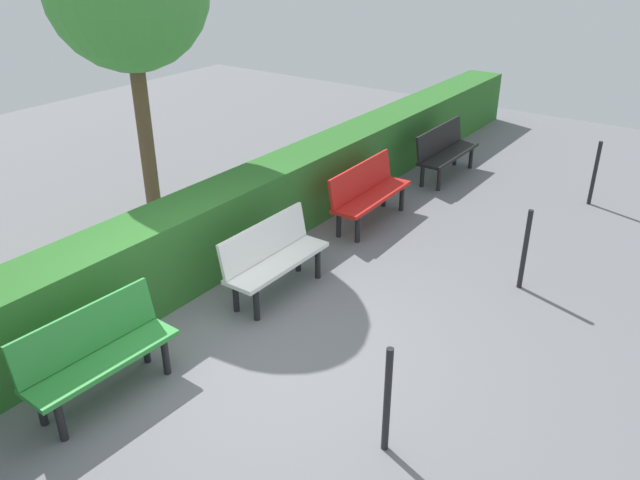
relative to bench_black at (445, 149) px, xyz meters
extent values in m
plane|color=slate|center=(5.65, 0.64, -0.48)|extent=(21.15, 21.15, 0.00)
cube|color=black|center=(0.00, 0.07, -0.07)|extent=(1.59, 0.43, 0.05)
cube|color=black|center=(0.00, -0.12, 0.17)|extent=(1.59, 0.11, 0.42)
cylinder|color=black|center=(-0.65, 0.22, -0.29)|extent=(0.07, 0.07, 0.39)
cylinder|color=black|center=(-0.64, -0.08, -0.29)|extent=(0.07, 0.07, 0.39)
cylinder|color=black|center=(0.64, 0.23, -0.29)|extent=(0.07, 0.07, 0.39)
cylinder|color=black|center=(0.64, -0.07, -0.29)|extent=(0.07, 0.07, 0.39)
cube|color=red|center=(2.35, -0.01, -0.07)|extent=(1.60, 0.46, 0.05)
cube|color=red|center=(2.36, -0.20, 0.17)|extent=(1.59, 0.14, 0.42)
cylinder|color=black|center=(1.71, 0.13, -0.29)|extent=(0.07, 0.07, 0.39)
cylinder|color=black|center=(1.71, -0.17, -0.29)|extent=(0.07, 0.07, 0.39)
cylinder|color=black|center=(2.99, 0.16, -0.29)|extent=(0.07, 0.07, 0.39)
cylinder|color=black|center=(3.00, -0.14, -0.29)|extent=(0.07, 0.07, 0.39)
cube|color=white|center=(4.66, 0.13, -0.07)|extent=(1.44, 0.43, 0.05)
cube|color=white|center=(4.66, -0.06, 0.17)|extent=(1.44, 0.13, 0.42)
cylinder|color=black|center=(4.09, 0.28, -0.29)|extent=(0.07, 0.07, 0.39)
cylinder|color=black|center=(4.09, -0.02, -0.29)|extent=(0.07, 0.07, 0.39)
cylinder|color=black|center=(5.23, 0.28, -0.29)|extent=(0.07, 0.07, 0.39)
cylinder|color=black|center=(5.23, -0.02, -0.29)|extent=(0.07, 0.07, 0.39)
cube|color=#2D8C38|center=(6.99, 0.01, -0.07)|extent=(1.43, 0.48, 0.05)
cube|color=#2D8C38|center=(6.98, -0.18, 0.17)|extent=(1.41, 0.18, 0.42)
cylinder|color=black|center=(6.44, 0.18, -0.29)|extent=(0.07, 0.07, 0.39)
cylinder|color=black|center=(6.43, -0.12, -0.29)|extent=(0.07, 0.07, 0.39)
cylinder|color=black|center=(7.55, 0.13, -0.29)|extent=(0.07, 0.07, 0.39)
cylinder|color=black|center=(7.53, -0.17, -0.29)|extent=(0.07, 0.07, 0.39)
cube|color=#2D6B28|center=(4.61, -0.95, 0.02)|extent=(17.15, 0.72, 1.00)
cylinder|color=brown|center=(3.95, -2.80, 0.78)|extent=(0.21, 0.21, 2.52)
cylinder|color=black|center=(-0.20, 2.38, 0.02)|extent=(0.06, 0.06, 1.00)
cylinder|color=black|center=(2.89, 2.38, 0.02)|extent=(0.06, 0.06, 1.00)
cylinder|color=black|center=(6.08, 2.38, 0.02)|extent=(0.06, 0.06, 1.00)
camera|label=1|loc=(9.60, 4.21, 3.39)|focal=35.69mm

